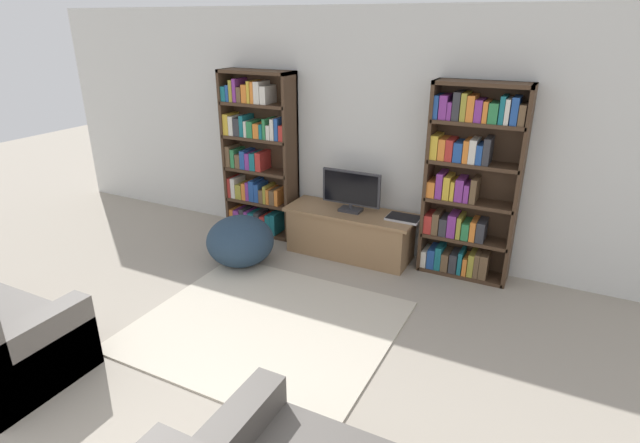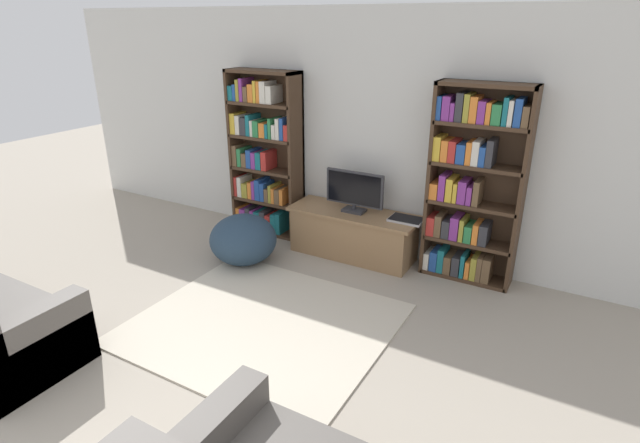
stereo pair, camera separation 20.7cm
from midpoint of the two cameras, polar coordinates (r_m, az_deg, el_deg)
name	(u,v)px [view 1 (the left image)]	position (r m, az deg, el deg)	size (l,w,h in m)	color
wall_back	(369,135)	(5.46, 4.51, 9.79)	(8.80, 0.06, 2.60)	silver
bookshelf_left	(258,158)	(6.02, -8.07, 7.23)	(0.89, 0.30, 1.94)	#422D1E
bookshelf_right	(468,184)	(5.07, 15.45, 4.15)	(0.89, 0.30, 1.94)	#422D1E
tv_stand	(350,233)	(5.53, 2.36, -1.33)	(1.44, 0.51, 0.52)	#8E6B47
television	(351,190)	(5.36, 2.47, 3.56)	(0.66, 0.16, 0.45)	#2D2D33
laptop	(404,218)	(5.26, 8.42, 0.38)	(0.35, 0.24, 0.03)	#B7B7BC
area_rug	(267,325)	(4.43, -7.48, -11.68)	(2.11, 1.87, 0.02)	beige
beanbag_ottoman	(240,241)	(5.40, -10.18, -2.21)	(0.72, 0.72, 0.53)	#23384C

